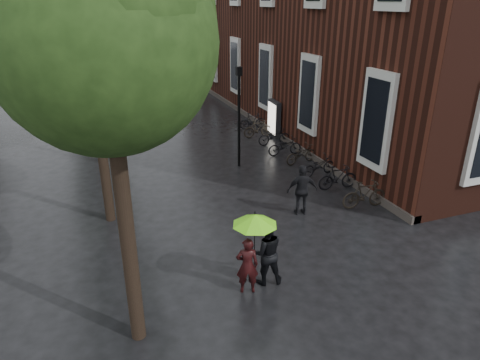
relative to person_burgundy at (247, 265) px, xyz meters
name	(u,v)px	position (x,y,z in m)	size (l,w,h in m)	color
ground	(316,321)	(1.11, -1.65, -0.79)	(120.00, 120.00, 0.00)	black
brick_building	(313,17)	(11.57, 17.81, 5.20)	(10.20, 33.20, 12.00)	#38160F
street_trees	(81,16)	(-2.89, 14.26, 5.55)	(4.33, 34.03, 8.91)	black
person_burgundy	(247,265)	(0.00, 0.00, 0.00)	(0.58, 0.38, 1.59)	black
person_black	(266,252)	(0.61, 0.21, 0.14)	(0.91, 0.71, 1.87)	black
lime_umbrella	(255,220)	(0.22, 0.06, 1.25)	(1.15, 1.15, 1.69)	black
pedestrian_walking	(302,190)	(3.41, 3.43, 0.13)	(1.08, 0.45, 1.84)	black
parked_bicycles	(295,150)	(5.76, 8.50, -0.32)	(2.04, 11.71, 1.05)	black
ad_lightbox	(274,119)	(6.41, 12.31, 0.21)	(0.30, 1.33, 2.00)	black
lamp_post	(239,108)	(3.00, 8.68, 1.91)	(0.23, 0.23, 4.45)	black
cycle_sign	(111,98)	(-1.80, 17.07, 1.02)	(0.14, 0.50, 2.74)	#262628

